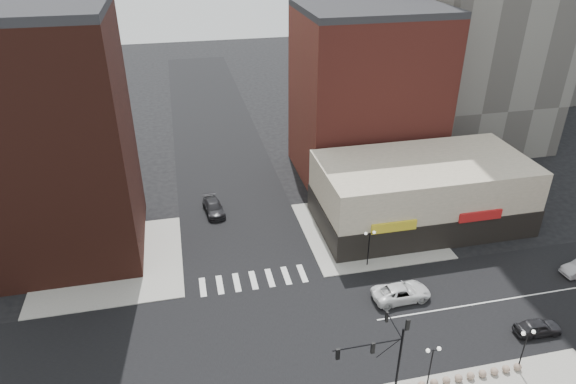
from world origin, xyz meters
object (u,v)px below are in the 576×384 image
object	(u,v)px
traffic_signal	(386,348)
dark_sedan_east	(538,327)
street_lamp_se_b	(526,341)
street_lamp_se_a	(432,358)
white_suv	(401,292)
street_lamp_ne	(369,240)
dark_sedan_north	(214,207)

from	to	relation	value
traffic_signal	dark_sedan_east	bearing A→B (deg)	11.35
street_lamp_se_b	street_lamp_se_a	bearing A→B (deg)	180.00
street_lamp_se_a	white_suv	xyz separation A→B (m)	(2.31, 10.30, -2.50)
street_lamp_ne	white_suv	xyz separation A→B (m)	(1.31, -5.70, -2.50)
dark_sedan_north	traffic_signal	bearing A→B (deg)	-79.00
traffic_signal	dark_sedan_east	size ratio (longest dim) A/B	1.87
street_lamp_ne	street_lamp_se_a	bearing A→B (deg)	-93.58
traffic_signal	street_lamp_se_a	xyz separation A→B (m)	(3.76, -0.17, -1.67)
dark_sedan_east	dark_sedan_north	world-z (taller)	dark_sedan_north
street_lamp_ne	street_lamp_se_b	bearing A→B (deg)	-66.37
street_lamp_se_a	street_lamp_se_b	bearing A→B (deg)	0.00
street_lamp_se_b	white_suv	world-z (taller)	street_lamp_se_b
street_lamp_se_b	street_lamp_ne	distance (m)	17.46
traffic_signal	dark_sedan_north	bearing A→B (deg)	108.27
white_suv	street_lamp_ne	bearing A→B (deg)	11.33
traffic_signal	street_lamp_se_b	bearing A→B (deg)	-0.82
traffic_signal	street_lamp_se_a	size ratio (longest dim) A/B	1.87
street_lamp_se_b	white_suv	distance (m)	12.03
white_suv	dark_sedan_north	distance (m)	25.72
traffic_signal	dark_sedan_north	distance (m)	32.11
street_lamp_se_a	dark_sedan_north	world-z (taller)	street_lamp_se_a
street_lamp_se_b	dark_sedan_north	distance (m)	37.46
street_lamp_se_b	traffic_signal	bearing A→B (deg)	179.18
street_lamp_se_a	street_lamp_se_b	world-z (taller)	same
street_lamp_se_a	street_lamp_ne	bearing A→B (deg)	86.42
street_lamp_se_b	white_suv	bearing A→B (deg)	118.92
white_suv	street_lamp_se_b	bearing A→B (deg)	-152.67
street_lamp_ne	dark_sedan_east	size ratio (longest dim) A/B	1.00
traffic_signal	street_lamp_se_a	distance (m)	4.12
street_lamp_ne	dark_sedan_north	distance (m)	20.76
street_lamp_se_b	dark_sedan_north	size ratio (longest dim) A/B	0.80
street_lamp_se_b	dark_sedan_east	distance (m)	5.94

